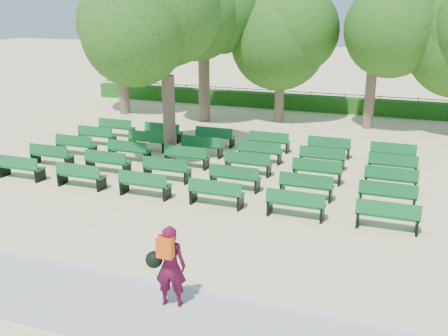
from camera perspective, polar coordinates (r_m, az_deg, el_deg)
name	(u,v)px	position (r m, az deg, el deg)	size (l,w,h in m)	color
ground	(205,186)	(17.32, -2.18, -2.10)	(120.00, 120.00, 0.00)	beige
paving	(77,299)	(11.48, -16.46, -14.13)	(30.00, 2.20, 0.06)	#B1B1AC
curb	(106,272)	(12.26, -13.30, -11.48)	(30.00, 0.12, 0.10)	silver
hedge	(292,102)	(30.20, 7.79, 7.51)	(26.00, 0.70, 0.90)	#1E5917
fence	(293,108)	(30.67, 7.91, 6.81)	(26.00, 0.10, 1.02)	black
tree_line	(275,124)	(26.48, 5.90, 5.05)	(21.80, 6.80, 7.04)	#285C18
bench_array	(217,168)	(18.91, -0.86, -0.02)	(1.75, 0.61, 1.09)	#11622A
tree_among	(166,38)	(19.15, -6.61, 14.56)	(5.04, 5.04, 7.11)	brown
person	(169,265)	(10.40, -6.33, -10.94)	(0.87, 0.56, 1.79)	#4F0B29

